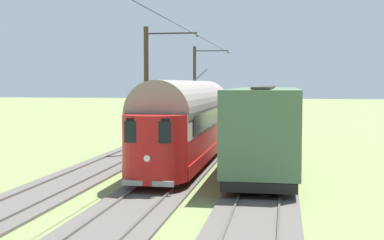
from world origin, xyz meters
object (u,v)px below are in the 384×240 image
object	(u,v)px
vintage_streetcar	(188,121)
boxcar_adjacent	(265,127)
catenary_pole_mid_near	(148,88)
catenary_pole_foreground	(196,86)

from	to	relation	value
vintage_streetcar	boxcar_adjacent	size ratio (longest dim) A/B	1.34
vintage_streetcar	boxcar_adjacent	xyz separation A→B (m)	(-4.03, 2.21, -0.09)
vintage_streetcar	catenary_pole_mid_near	distance (m)	4.49
vintage_streetcar	boxcar_adjacent	bearing A→B (deg)	151.22
catenary_pole_foreground	catenary_pole_mid_near	world-z (taller)	same
catenary_pole_foreground	catenary_pole_mid_near	size ratio (longest dim) A/B	1.00
catenary_pole_foreground	catenary_pole_mid_near	xyz separation A→B (m)	(0.00, 16.57, 0.00)
boxcar_adjacent	catenary_pole_mid_near	world-z (taller)	catenary_pole_mid_near
catenary_pole_mid_near	boxcar_adjacent	bearing A→B (deg)	142.76
vintage_streetcar	catenary_pole_mid_near	bearing A→B (deg)	-46.53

